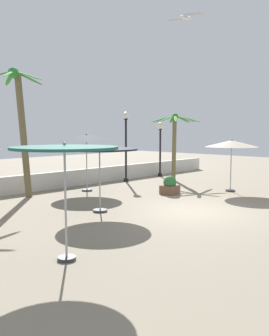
{
  "coord_description": "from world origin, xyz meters",
  "views": [
    {
      "loc": [
        -10.97,
        -7.53,
        2.97
      ],
      "look_at": [
        0.0,
        2.82,
        1.4
      ],
      "focal_mm": 39.13,
      "sensor_mm": 36.0,
      "label": 1
    }
  ],
  "objects_px": {
    "patio_umbrella_1": "(100,153)",
    "palm_tree_1": "(174,134)",
    "seagull_0": "(185,18)",
    "lamp_post_0": "(126,138)",
    "palm_tree_0": "(21,119)",
    "patio_umbrella_2": "(86,138)",
    "lamp_post_1": "(160,139)",
    "patio_umbrella_4": "(65,153)",
    "patio_umbrella_0": "(232,144)",
    "planter": "(170,186)"
  },
  "relations": [
    {
      "from": "patio_umbrella_1",
      "to": "palm_tree_1",
      "type": "bearing_deg",
      "value": 20.08
    },
    {
      "from": "palm_tree_1",
      "to": "seagull_0",
      "type": "bearing_deg",
      "value": -141.46
    },
    {
      "from": "lamp_post_0",
      "to": "seagull_0",
      "type": "distance_m",
      "value": 11.22
    },
    {
      "from": "palm_tree_0",
      "to": "patio_umbrella_2",
      "type": "bearing_deg",
      "value": -11.2
    },
    {
      "from": "patio_umbrella_2",
      "to": "lamp_post_1",
      "type": "bearing_deg",
      "value": 8.38
    },
    {
      "from": "patio_umbrella_4",
      "to": "palm_tree_1",
      "type": "height_order",
      "value": "palm_tree_1"
    },
    {
      "from": "lamp_post_0",
      "to": "seagull_0",
      "type": "xyz_separation_m",
      "value": [
        -6.31,
        -8.57,
        3.56
      ]
    },
    {
      "from": "patio_umbrella_1",
      "to": "seagull_0",
      "type": "bearing_deg",
      "value": -91.22
    },
    {
      "from": "patio_umbrella_4",
      "to": "patio_umbrella_0",
      "type": "bearing_deg",
      "value": 10.0
    },
    {
      "from": "planter",
      "to": "patio_umbrella_1",
      "type": "bearing_deg",
      "value": -174.82
    },
    {
      "from": "palm_tree_1",
      "to": "planter",
      "type": "xyz_separation_m",
      "value": [
        -3.88,
        -2.7,
        -2.35
      ]
    },
    {
      "from": "patio_umbrella_2",
      "to": "patio_umbrella_4",
      "type": "height_order",
      "value": "patio_umbrella_2"
    },
    {
      "from": "lamp_post_0",
      "to": "seagull_0",
      "type": "height_order",
      "value": "seagull_0"
    },
    {
      "from": "lamp_post_0",
      "to": "seagull_0",
      "type": "bearing_deg",
      "value": -126.35
    },
    {
      "from": "patio_umbrella_1",
      "to": "seagull_0",
      "type": "relative_size",
      "value": 2.08
    },
    {
      "from": "seagull_0",
      "to": "lamp_post_1",
      "type": "bearing_deg",
      "value": 42.3
    },
    {
      "from": "lamp_post_1",
      "to": "palm_tree_0",
      "type": "bearing_deg",
      "value": -177.73
    },
    {
      "from": "patio_umbrella_1",
      "to": "lamp_post_0",
      "type": "relative_size",
      "value": 0.69
    },
    {
      "from": "lamp_post_1",
      "to": "planter",
      "type": "bearing_deg",
      "value": -136.71
    },
    {
      "from": "palm_tree_0",
      "to": "palm_tree_1",
      "type": "relative_size",
      "value": 1.42
    },
    {
      "from": "patio_umbrella_2",
      "to": "lamp_post_0",
      "type": "distance_m",
      "value": 3.74
    },
    {
      "from": "patio_umbrella_0",
      "to": "planter",
      "type": "distance_m",
      "value": 3.66
    },
    {
      "from": "patio_umbrella_2",
      "to": "planter",
      "type": "xyz_separation_m",
      "value": [
        2.07,
        -3.5,
        -2.18
      ]
    },
    {
      "from": "patio_umbrella_2",
      "to": "planter",
      "type": "height_order",
      "value": "patio_umbrella_2"
    },
    {
      "from": "patio_umbrella_0",
      "to": "lamp_post_0",
      "type": "bearing_deg",
      "value": 100.0
    },
    {
      "from": "patio_umbrella_2",
      "to": "palm_tree_1",
      "type": "height_order",
      "value": "palm_tree_1"
    },
    {
      "from": "patio_umbrella_4",
      "to": "lamp_post_1",
      "type": "height_order",
      "value": "lamp_post_1"
    },
    {
      "from": "patio_umbrella_4",
      "to": "lamp_post_0",
      "type": "distance_m",
      "value": 12.89
    },
    {
      "from": "palm_tree_0",
      "to": "lamp_post_0",
      "type": "distance_m",
      "value": 6.81
    },
    {
      "from": "patio_umbrella_4",
      "to": "lamp_post_0",
      "type": "relative_size",
      "value": 0.68
    },
    {
      "from": "patio_umbrella_0",
      "to": "palm_tree_0",
      "type": "relative_size",
      "value": 0.45
    },
    {
      "from": "patio_umbrella_2",
      "to": "planter",
      "type": "bearing_deg",
      "value": -59.34
    },
    {
      "from": "palm_tree_1",
      "to": "lamp_post_0",
      "type": "distance_m",
      "value": 2.88
    },
    {
      "from": "patio_umbrella_0",
      "to": "palm_tree_0",
      "type": "xyz_separation_m",
      "value": [
        -7.81,
        5.79,
        1.15
      ]
    },
    {
      "from": "patio_umbrella_0",
      "to": "palm_tree_1",
      "type": "relative_size",
      "value": 0.64
    },
    {
      "from": "patio_umbrella_1",
      "to": "planter",
      "type": "xyz_separation_m",
      "value": [
        4.67,
        0.42,
        -1.78
      ]
    },
    {
      "from": "patio_umbrella_0",
      "to": "patio_umbrella_1",
      "type": "relative_size",
      "value": 0.93
    },
    {
      "from": "lamp_post_0",
      "to": "lamp_post_1",
      "type": "xyz_separation_m",
      "value": [
        3.23,
        0.11,
        -0.13
      ]
    },
    {
      "from": "patio_umbrella_0",
      "to": "palm_tree_0",
      "type": "distance_m",
      "value": 9.79
    },
    {
      "from": "lamp_post_1",
      "to": "patio_umbrella_2",
      "type": "bearing_deg",
      "value": -171.62
    },
    {
      "from": "patio_umbrella_4",
      "to": "seagull_0",
      "type": "height_order",
      "value": "seagull_0"
    },
    {
      "from": "palm_tree_1",
      "to": "lamp_post_1",
      "type": "xyz_separation_m",
      "value": [
        0.91,
        1.81,
        -0.36
      ]
    },
    {
      "from": "planter",
      "to": "patio_umbrella_2",
      "type": "bearing_deg",
      "value": 120.66
    },
    {
      "from": "patio_umbrella_4",
      "to": "lamp_post_1",
      "type": "bearing_deg",
      "value": 31.49
    },
    {
      "from": "palm_tree_1",
      "to": "patio_umbrella_4",
      "type": "bearing_deg",
      "value": -152.9
    },
    {
      "from": "palm_tree_0",
      "to": "lamp_post_1",
      "type": "relative_size",
      "value": 1.62
    },
    {
      "from": "patio_umbrella_4",
      "to": "palm_tree_1",
      "type": "distance_m",
      "value": 13.92
    },
    {
      "from": "lamp_post_1",
      "to": "seagull_0",
      "type": "xyz_separation_m",
      "value": [
        -9.54,
        -8.68,
        3.69
      ]
    },
    {
      "from": "seagull_0",
      "to": "patio_umbrella_1",
      "type": "bearing_deg",
      "value": 88.78
    },
    {
      "from": "planter",
      "to": "palm_tree_1",
      "type": "bearing_deg",
      "value": 34.87
    }
  ]
}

